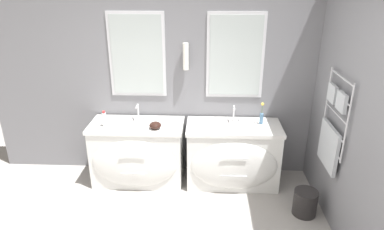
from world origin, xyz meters
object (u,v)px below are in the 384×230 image
(vanity_left, at_px, (138,153))
(amenity_bowl, at_px, (155,125))
(waste_bin, at_px, (305,202))
(vanity_right, at_px, (233,155))
(toiletry_bottle, at_px, (104,119))
(flower_vase, at_px, (262,116))

(vanity_left, xyz_separation_m, amenity_bowl, (0.25, -0.10, 0.43))
(vanity_left, distance_m, waste_bin, 2.05)
(amenity_bowl, height_order, waste_bin, amenity_bowl)
(vanity_right, bearing_deg, vanity_left, 180.00)
(toiletry_bottle, height_order, amenity_bowl, toiletry_bottle)
(vanity_left, bearing_deg, vanity_right, 0.00)
(toiletry_bottle, distance_m, flower_vase, 1.89)
(flower_vase, bearing_deg, toiletry_bottle, -175.20)
(vanity_left, xyz_separation_m, toiletry_bottle, (-0.36, -0.06, 0.48))
(vanity_right, relative_size, waste_bin, 3.97)
(vanity_left, distance_m, toiletry_bottle, 0.60)
(amenity_bowl, xyz_separation_m, waste_bin, (1.70, -0.48, -0.68))
(vanity_left, relative_size, amenity_bowl, 7.99)
(vanity_left, relative_size, vanity_right, 1.00)
(flower_vase, bearing_deg, vanity_left, -176.13)
(amenity_bowl, relative_size, waste_bin, 0.50)
(toiletry_bottle, bearing_deg, flower_vase, 4.80)
(toiletry_bottle, bearing_deg, vanity_right, 2.05)
(vanity_right, distance_m, waste_bin, 0.99)
(vanity_right, height_order, flower_vase, flower_vase)
(vanity_left, height_order, vanity_right, same)
(toiletry_bottle, distance_m, waste_bin, 2.48)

